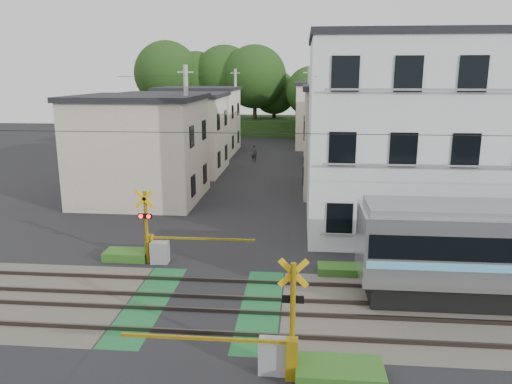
# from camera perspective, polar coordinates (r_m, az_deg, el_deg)

# --- Properties ---
(ground) EXTENTS (120.00, 120.00, 0.00)m
(ground) POSITION_cam_1_polar(r_m,az_deg,el_deg) (17.09, -6.00, -12.73)
(ground) COLOR black
(track_bed) EXTENTS (120.00, 120.00, 0.14)m
(track_bed) POSITION_cam_1_polar(r_m,az_deg,el_deg) (17.07, -6.00, -12.62)
(track_bed) COLOR #47423A
(track_bed) RESTS_ON ground
(crossing_signal_near) EXTENTS (4.74, 0.65, 3.09)m
(crossing_signal_near) POSITION_cam_1_polar(r_m,az_deg,el_deg) (13.26, 2.26, -17.40)
(crossing_signal_near) COLOR #E7B30C
(crossing_signal_near) RESTS_ON ground
(crossing_signal_far) EXTENTS (4.74, 0.65, 3.09)m
(crossing_signal_far) POSITION_cam_1_polar(r_m,az_deg,el_deg) (20.69, -11.16, -6.05)
(crossing_signal_far) COLOR #E7B30C
(crossing_signal_far) RESTS_ON ground
(apartment_block) EXTENTS (10.20, 8.36, 9.30)m
(apartment_block) POSITION_cam_1_polar(r_m,az_deg,el_deg) (25.27, 17.59, 6.27)
(apartment_block) COLOR silver
(apartment_block) RESTS_ON ground
(houses_row) EXTENTS (22.07, 31.35, 6.80)m
(houses_row) POSITION_cam_1_polar(r_m,az_deg,el_deg) (41.28, 1.24, 7.41)
(houses_row) COLOR beige
(houses_row) RESTS_ON ground
(tree_hill) EXTENTS (40.00, 12.44, 11.63)m
(tree_hill) POSITION_cam_1_polar(r_m,az_deg,el_deg) (64.03, 1.12, 11.57)
(tree_hill) COLOR #1F3E14
(tree_hill) RESTS_ON ground
(catenary) EXTENTS (60.00, 5.04, 7.00)m
(catenary) POSITION_cam_1_polar(r_m,az_deg,el_deg) (15.81, 15.55, -1.05)
(catenary) COLOR #2D2D33
(catenary) RESTS_ON ground
(utility_poles) EXTENTS (7.90, 42.00, 8.00)m
(utility_poles) POSITION_cam_1_polar(r_m,az_deg,el_deg) (38.43, -1.02, 8.23)
(utility_poles) COLOR #A5A5A0
(utility_poles) RESTS_ON ground
(pedestrian) EXTENTS (0.66, 0.53, 1.57)m
(pedestrian) POSITION_cam_1_polar(r_m,az_deg,el_deg) (43.63, -0.23, 4.48)
(pedestrian) COLOR #2F343B
(pedestrian) RESTS_ON ground
(weed_patches) EXTENTS (10.25, 8.80, 0.40)m
(weed_patches) POSITION_cam_1_polar(r_m,az_deg,el_deg) (16.69, 0.00, -12.61)
(weed_patches) COLOR #2D5E1E
(weed_patches) RESTS_ON ground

